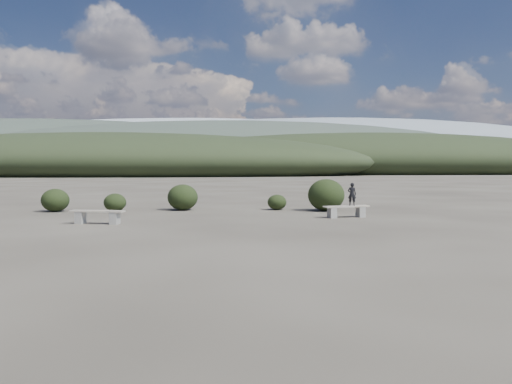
{
  "coord_description": "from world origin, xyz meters",
  "views": [
    {
      "loc": [
        -0.25,
        -13.1,
        1.97
      ],
      "look_at": [
        0.59,
        3.5,
        1.1
      ],
      "focal_mm": 35.0,
      "sensor_mm": 36.0,
      "label": 1
    }
  ],
  "objects": [
    {
      "name": "shrub_c",
      "position": [
        1.82,
        9.12,
        0.34
      ],
      "size": [
        0.86,
        0.86,
        0.69
      ],
      "primitive_type": "ellipsoid",
      "color": "black",
      "rests_on": "ground"
    },
    {
      "name": "seated_person",
      "position": [
        4.38,
        5.7,
        0.89
      ],
      "size": [
        0.36,
        0.28,
        0.88
      ],
      "primitive_type": "imported",
      "rotation": [
        0.0,
        0.0,
        2.89
      ],
      "color": "black",
      "rests_on": "bench_right"
    },
    {
      "name": "shrub_a",
      "position": [
        -5.25,
        8.67,
        0.39
      ],
      "size": [
        0.96,
        0.96,
        0.78
      ],
      "primitive_type": "ellipsoid",
      "color": "black",
      "rests_on": "ground"
    },
    {
      "name": "shrub_f",
      "position": [
        -7.81,
        8.72,
        0.5
      ],
      "size": [
        1.17,
        1.17,
        0.99
      ],
      "primitive_type": "ellipsoid",
      "color": "black",
      "rests_on": "ground"
    },
    {
      "name": "shrub_d",
      "position": [
        3.92,
        8.47,
        0.7
      ],
      "size": [
        1.6,
        1.6,
        1.4
      ],
      "primitive_type": "ellipsoid",
      "color": "black",
      "rests_on": "ground"
    },
    {
      "name": "ground",
      "position": [
        0.0,
        0.0,
        0.0
      ],
      "size": [
        1200.0,
        1200.0,
        0.0
      ],
      "primitive_type": "plane",
      "color": "#332E27",
      "rests_on": "ground"
    },
    {
      "name": "mountain_ridges",
      "position": [
        -7.48,
        339.06,
        10.84
      ],
      "size": [
        500.0,
        400.0,
        56.0
      ],
      "color": "black",
      "rests_on": "ground"
    },
    {
      "name": "shrub_b",
      "position": [
        -2.39,
        9.15,
        0.58
      ],
      "size": [
        1.35,
        1.35,
        1.15
      ],
      "primitive_type": "ellipsoid",
      "color": "black",
      "rests_on": "ground"
    },
    {
      "name": "bench_left",
      "position": [
        -4.78,
        4.01,
        0.28
      ],
      "size": [
        1.89,
        0.72,
        0.46
      ],
      "rotation": [
        0.0,
        0.0,
        -0.19
      ],
      "color": "slate",
      "rests_on": "ground"
    },
    {
      "name": "bench_right",
      "position": [
        4.16,
        5.65,
        0.27
      ],
      "size": [
        1.85,
        0.81,
        0.45
      ],
      "rotation": [
        0.0,
        0.0,
        0.25
      ],
      "color": "slate",
      "rests_on": "ground"
    }
  ]
}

